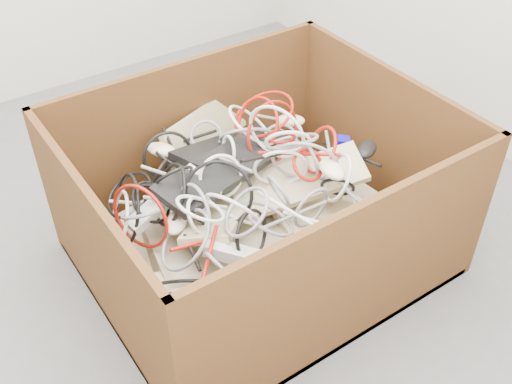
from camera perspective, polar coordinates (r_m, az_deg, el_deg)
ground at (r=2.34m, az=-6.32°, el=-5.78°), size 3.00×3.00×0.00m
cardboard_box at (r=2.21m, az=-0.05°, el=-3.36°), size 1.19×0.99×0.62m
keyboard_pile at (r=2.15m, az=-0.70°, el=-0.37°), size 0.89×0.94×0.33m
mice_scatter at (r=2.09m, az=2.21°, el=0.91°), size 0.87×0.72×0.23m
power_strip_left at (r=2.01m, az=-8.48°, el=-0.63°), size 0.30×0.12×0.12m
power_strip_right at (r=1.85m, az=-0.57°, el=-6.14°), size 0.24×0.24×0.09m
vga_plug at (r=2.28m, az=8.12°, el=4.79°), size 0.06×0.06×0.03m
cable_tangle at (r=2.02m, az=-2.46°, el=1.09°), size 0.94×0.81×0.47m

